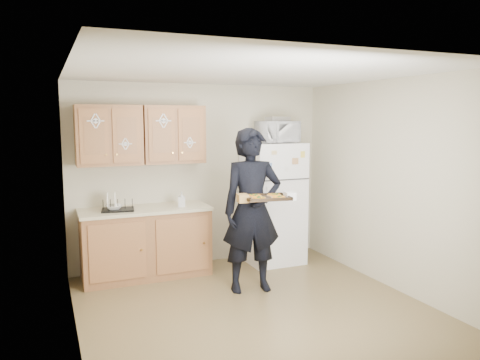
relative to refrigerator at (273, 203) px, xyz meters
name	(u,v)px	position (x,y,z in m)	size (l,w,h in m)	color
floor	(254,308)	(-0.95, -1.43, -0.85)	(3.60, 3.60, 0.00)	brown
ceiling	(254,72)	(-0.95, -1.43, 1.65)	(3.60, 3.60, 0.00)	silver
wall_back	(200,175)	(-0.95, 0.37, 0.40)	(3.60, 0.04, 2.50)	beige
wall_front	(362,232)	(-0.95, -3.23, 0.40)	(3.60, 0.04, 2.50)	beige
wall_left	(72,206)	(-2.75, -1.43, 0.40)	(0.04, 3.60, 2.50)	beige
wall_right	(391,184)	(0.85, -1.43, 0.40)	(0.04, 3.60, 2.50)	beige
refrigerator	(273,203)	(0.00, 0.00, 0.00)	(0.75, 0.70, 1.70)	white
base_cabinet	(146,244)	(-1.80, 0.05, -0.42)	(1.60, 0.60, 0.86)	brown
countertop	(145,210)	(-1.80, 0.05, 0.03)	(1.64, 0.64, 0.04)	beige
upper_cab_left	(109,135)	(-2.20, 0.18, 0.98)	(0.80, 0.33, 0.75)	brown
upper_cab_right	(173,135)	(-1.38, 0.18, 0.98)	(0.80, 0.33, 0.75)	brown
cereal_box	(295,242)	(0.52, 0.24, -0.69)	(0.20, 0.07, 0.32)	gold
person	(252,210)	(-0.74, -0.92, 0.11)	(0.70, 0.46, 1.93)	black
baking_tray	(266,198)	(-0.70, -1.22, 0.31)	(0.49, 0.36, 0.04)	black
pizza_front_left	(259,198)	(-0.82, -1.28, 0.32)	(0.16, 0.16, 0.02)	orange
pizza_front_right	(279,197)	(-0.60, -1.31, 0.32)	(0.16, 0.16, 0.02)	orange
pizza_back_left	(255,196)	(-0.80, -1.12, 0.32)	(0.16, 0.16, 0.02)	orange
pizza_back_right	(274,195)	(-0.57, -1.15, 0.32)	(0.16, 0.16, 0.02)	orange
microwave	(277,132)	(0.04, -0.05, 1.00)	(0.54, 0.36, 0.30)	white
foil_pan	(278,119)	(0.05, -0.02, 1.18)	(0.30, 0.21, 0.06)	silver
dish_rack	(118,204)	(-2.14, 0.02, 0.13)	(0.39, 0.29, 0.16)	black
bowl	(114,207)	(-2.20, 0.02, 0.10)	(0.21, 0.21, 0.05)	white
soap_bottle	(182,199)	(-1.34, -0.05, 0.15)	(0.09, 0.09, 0.19)	white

